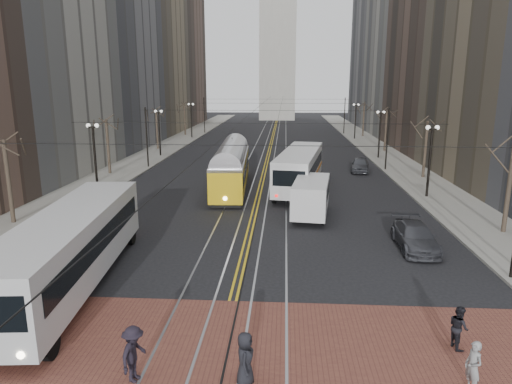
# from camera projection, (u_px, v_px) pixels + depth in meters

# --- Properties ---
(ground) EXTENTS (260.00, 260.00, 0.00)m
(ground) POSITION_uv_depth(u_px,v_px,m) (235.00, 291.00, 20.45)
(ground) COLOR black
(ground) RESTS_ON ground
(sidewalk_left) EXTENTS (5.00, 140.00, 0.15)m
(sidewalk_left) POSITION_uv_depth(u_px,v_px,m) (165.00, 148.00, 65.05)
(sidewalk_left) COLOR gray
(sidewalk_left) RESTS_ON ground
(sidewalk_right) EXTENTS (5.00, 140.00, 0.15)m
(sidewalk_right) POSITION_uv_depth(u_px,v_px,m) (378.00, 150.00, 63.20)
(sidewalk_right) COLOR gray
(sidewalk_right) RESTS_ON ground
(crosswalk_band) EXTENTS (25.00, 6.00, 0.01)m
(crosswalk_band) POSITION_uv_depth(u_px,v_px,m) (223.00, 339.00, 16.57)
(crosswalk_band) COLOR brown
(crosswalk_band) RESTS_ON ground
(streetcar_rails) EXTENTS (4.80, 130.00, 0.02)m
(streetcar_rails) POSITION_uv_depth(u_px,v_px,m) (270.00, 150.00, 64.14)
(streetcar_rails) COLOR gray
(streetcar_rails) RESTS_ON ground
(centre_lines) EXTENTS (0.42, 130.00, 0.01)m
(centre_lines) POSITION_uv_depth(u_px,v_px,m) (270.00, 150.00, 64.14)
(centre_lines) COLOR gold
(centre_lines) RESTS_ON ground
(building_left_mid) EXTENTS (16.00, 20.00, 34.00)m
(building_left_mid) POSITION_uv_depth(u_px,v_px,m) (86.00, 24.00, 62.75)
(building_left_mid) COLOR slate
(building_left_mid) RESTS_ON ground
(building_left_far) EXTENTS (16.00, 20.00, 40.00)m
(building_left_far) POSITION_uv_depth(u_px,v_px,m) (162.00, 33.00, 100.88)
(building_left_far) COLOR brown
(building_left_far) RESTS_ON ground
(building_right_mid) EXTENTS (16.00, 20.00, 34.00)m
(building_right_mid) POSITION_uv_depth(u_px,v_px,m) (465.00, 21.00, 59.60)
(building_right_mid) COLOR brown
(building_right_mid) RESTS_ON ground
(building_right_far) EXTENTS (16.00, 20.00, 40.00)m
(building_right_far) POSITION_uv_depth(u_px,v_px,m) (396.00, 31.00, 97.74)
(building_right_far) COLOR slate
(building_right_far) RESTS_ON ground
(lamp_posts) EXTENTS (27.60, 57.20, 5.60)m
(lamp_posts) POSITION_uv_depth(u_px,v_px,m) (264.00, 145.00, 47.72)
(lamp_posts) COLOR black
(lamp_posts) RESTS_ON ground
(street_trees) EXTENTS (31.68, 53.28, 5.60)m
(street_trees) POSITION_uv_depth(u_px,v_px,m) (267.00, 138.00, 54.03)
(street_trees) COLOR #382D23
(street_trees) RESTS_ON ground
(trolley_wires) EXTENTS (25.96, 120.00, 6.60)m
(trolley_wires) POSITION_uv_depth(u_px,v_px,m) (267.00, 130.00, 53.40)
(trolley_wires) COLOR black
(trolley_wires) RESTS_ON ground
(transit_bus) EXTENTS (4.08, 13.96, 3.44)m
(transit_bus) POSITION_uv_depth(u_px,v_px,m) (71.00, 251.00, 20.51)
(transit_bus) COLOR silver
(transit_bus) RESTS_ON ground
(streetcar) EXTENTS (3.22, 13.88, 3.25)m
(streetcar) POSITION_uv_depth(u_px,v_px,m) (231.00, 171.00, 39.77)
(streetcar) COLOR gold
(streetcar) RESTS_ON ground
(rear_bus) EXTENTS (4.79, 13.27, 3.39)m
(rear_bus) POSITION_uv_depth(u_px,v_px,m) (300.00, 170.00, 39.78)
(rear_bus) COLOR silver
(rear_bus) RESTS_ON ground
(cargo_van) EXTENTS (2.98, 6.09, 2.59)m
(cargo_van) POSITION_uv_depth(u_px,v_px,m) (311.00, 199.00, 31.60)
(cargo_van) COLOR silver
(cargo_van) RESTS_ON ground
(sedan_grey) EXTENTS (2.52, 4.67, 1.51)m
(sedan_grey) POSITION_uv_depth(u_px,v_px,m) (360.00, 165.00, 47.98)
(sedan_grey) COLOR #414348
(sedan_grey) RESTS_ON ground
(sedan_silver) EXTENTS (1.58, 4.50, 1.48)m
(sedan_silver) POSITION_uv_depth(u_px,v_px,m) (301.00, 158.00, 52.32)
(sedan_silver) COLOR #95989C
(sedan_silver) RESTS_ON ground
(sedan_parked) EXTENTS (2.03, 4.88, 1.41)m
(sedan_parked) POSITION_uv_depth(u_px,v_px,m) (415.00, 236.00, 25.58)
(sedan_parked) COLOR #3F4046
(sedan_parked) RESTS_ON ground
(pedestrian_a) EXTENTS (0.57, 0.86, 1.75)m
(pedestrian_a) POSITION_uv_depth(u_px,v_px,m) (245.00, 359.00, 13.88)
(pedestrian_a) COLOR black
(pedestrian_a) RESTS_ON crosswalk_band
(pedestrian_b) EXTENTS (0.55, 0.69, 1.64)m
(pedestrian_b) POSITION_uv_depth(u_px,v_px,m) (473.00, 367.00, 13.58)
(pedestrian_b) COLOR gray
(pedestrian_b) RESTS_ON crosswalk_band
(pedestrian_c) EXTENTS (0.73, 0.86, 1.56)m
(pedestrian_c) POSITION_uv_depth(u_px,v_px,m) (459.00, 327.00, 15.90)
(pedestrian_c) COLOR black
(pedestrian_c) RESTS_ON crosswalk_band
(pedestrian_d) EXTENTS (0.92, 1.30, 1.83)m
(pedestrian_d) POSITION_uv_depth(u_px,v_px,m) (134.00, 354.00, 14.08)
(pedestrian_d) COLOR black
(pedestrian_d) RESTS_ON crosswalk_band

